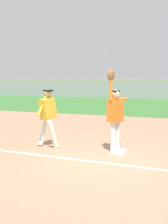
{
  "coord_description": "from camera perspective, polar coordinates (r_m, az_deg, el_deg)",
  "views": [
    {
      "loc": [
        2.04,
        -6.36,
        1.99
      ],
      "look_at": [
        -0.89,
        1.29,
        1.05
      ],
      "focal_mm": 45.09,
      "sensor_mm": 36.0,
      "label": 1
    }
  ],
  "objects": [
    {
      "name": "first_base",
      "position": [
        7.83,
        7.05,
        -7.93
      ],
      "size": [
        0.39,
        0.39,
        0.08
      ],
      "primitive_type": "cube",
      "rotation": [
        0.0,
        0.0,
        -0.02
      ],
      "color": "white",
      "rests_on": "ground_plane"
    },
    {
      "name": "outfield_grass",
      "position": [
        22.8,
        15.73,
        1.29
      ],
      "size": [
        52.48,
        15.12,
        0.01
      ],
      "primitive_type": "cube",
      "color": "#3D7533",
      "rests_on": "ground_plane"
    },
    {
      "name": "runner",
      "position": [
        8.35,
        -7.36,
        -0.35
      ],
      "size": [
        0.76,
        0.83,
        1.72
      ],
      "rotation": [
        0.0,
        0.0,
        -0.3
      ],
      "color": "white",
      "rests_on": "ground_plane"
    },
    {
      "name": "parked_car_silver",
      "position": [
        34.96,
        5.81,
        4.34
      ],
      "size": [
        4.51,
        2.34,
        1.25
      ],
      "rotation": [
        0.0,
        0.0,
        0.06
      ],
      "color": "#B7B7BC",
      "rests_on": "ground_plane"
    },
    {
      "name": "fielder",
      "position": [
        7.7,
        6.28,
        0.01
      ],
      "size": [
        0.43,
        0.87,
        2.28
      ],
      "rotation": [
        0.0,
        0.0,
        2.78
      ],
      "color": "silver",
      "rests_on": "ground_plane"
    },
    {
      "name": "parked_car_white",
      "position": [
        33.94,
        16.05,
        4.06
      ],
      "size": [
        4.45,
        2.21,
        1.25
      ],
      "rotation": [
        0.0,
        0.0,
        -0.03
      ],
      "color": "white",
      "rests_on": "ground_plane"
    },
    {
      "name": "ground_plane",
      "position": [
        6.97,
        3.09,
        -10.05
      ],
      "size": [
        74.8,
        74.8,
        0.0
      ],
      "primitive_type": "plane",
      "color": "tan"
    },
    {
      "name": "baseball",
      "position": [
        7.92,
        5.44,
        4.19
      ],
      "size": [
        0.07,
        0.07,
        0.07
      ],
      "primitive_type": "sphere",
      "color": "white"
    }
  ]
}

